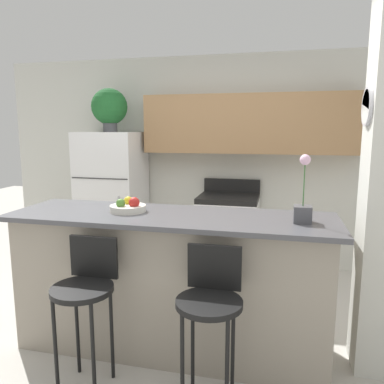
{
  "coord_description": "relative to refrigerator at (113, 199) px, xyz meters",
  "views": [
    {
      "loc": [
        0.78,
        -2.57,
        1.67
      ],
      "look_at": [
        0.0,
        0.7,
        1.11
      ],
      "focal_mm": 35.0,
      "sensor_mm": 36.0,
      "label": 1
    }
  ],
  "objects": [
    {
      "name": "counter_bar",
      "position": [
        1.24,
        -1.65,
        -0.29
      ],
      "size": [
        2.4,
        0.73,
        1.05
      ],
      "color": "gray",
      "rests_on": "ground_plane"
    },
    {
      "name": "wall_back",
      "position": [
        1.4,
        0.31,
        0.63
      ],
      "size": [
        5.6,
        0.38,
        2.55
      ],
      "color": "silver",
      "rests_on": "ground_plane"
    },
    {
      "name": "potted_plant_on_fridge",
      "position": [
        -0.0,
        0.0,
        1.11
      ],
      "size": [
        0.43,
        0.43,
        0.51
      ],
      "color": "#4C4C51",
      "rests_on": "refrigerator"
    },
    {
      "name": "bar_stool_right",
      "position": [
        1.65,
        -2.18,
        -0.16
      ],
      "size": [
        0.39,
        0.39,
        0.97
      ],
      "color": "black",
      "rests_on": "ground_plane"
    },
    {
      "name": "ground_plane",
      "position": [
        1.24,
        -1.65,
        -0.82
      ],
      "size": [
        14.0,
        14.0,
        0.0
      ],
      "primitive_type": "plane",
      "color": "beige"
    },
    {
      "name": "fruit_bowl",
      "position": [
        0.91,
        -1.64,
        0.27
      ],
      "size": [
        0.27,
        0.27,
        0.12
      ],
      "color": "silver",
      "rests_on": "counter_bar"
    },
    {
      "name": "refrigerator",
      "position": [
        0.0,
        0.0,
        0.0
      ],
      "size": [
        0.73,
        0.68,
        1.64
      ],
      "color": "white",
      "rests_on": "ground_plane"
    },
    {
      "name": "bar_stool_left",
      "position": [
        0.83,
        -2.18,
        -0.16
      ],
      "size": [
        0.39,
        0.39,
        0.97
      ],
      "color": "black",
      "rests_on": "ground_plane"
    },
    {
      "name": "orchid_vase",
      "position": [
        2.17,
        -1.68,
        0.36
      ],
      "size": [
        0.12,
        0.12,
        0.46
      ],
      "color": "#4C4C51",
      "rests_on": "counter_bar"
    },
    {
      "name": "stove_range",
      "position": [
        1.44,
        0.04,
        -0.36
      ],
      "size": [
        0.69,
        0.61,
        1.07
      ],
      "color": "white",
      "rests_on": "ground_plane"
    }
  ]
}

